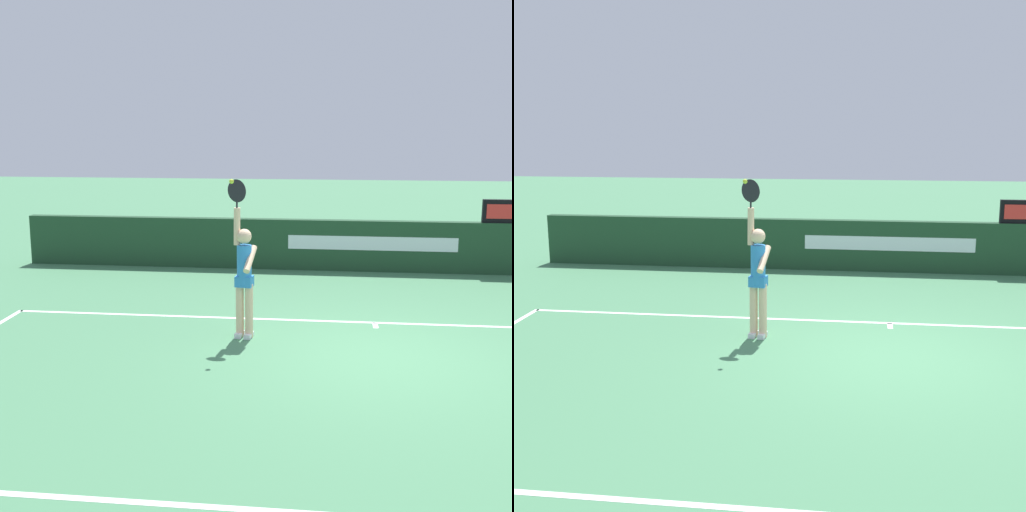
{
  "view_description": "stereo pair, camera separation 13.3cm",
  "coord_description": "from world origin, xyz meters",
  "views": [
    {
      "loc": [
        -0.71,
        -9.05,
        3.2
      ],
      "look_at": [
        -1.87,
        0.86,
        1.22
      ],
      "focal_mm": 47.01,
      "sensor_mm": 36.0,
      "label": 1
    },
    {
      "loc": [
        -0.58,
        -9.03,
        3.2
      ],
      "look_at": [
        -1.87,
        0.86,
        1.22
      ],
      "focal_mm": 47.01,
      "sensor_mm": 36.0,
      "label": 2
    }
  ],
  "objects": [
    {
      "name": "speed_display",
      "position": [
        2.78,
        5.59,
        1.37
      ],
      "size": [
        0.68,
        0.13,
        0.49
      ],
      "color": "black",
      "rests_on": "back_wall"
    },
    {
      "name": "back_wall",
      "position": [
        0.0,
        5.59,
        0.56
      ],
      "size": [
        15.3,
        0.25,
        1.12
      ],
      "color": "#1D3F26",
      "rests_on": "ground"
    },
    {
      "name": "tennis_ball",
      "position": [
        -2.15,
        0.33,
        2.39
      ],
      "size": [
        0.07,
        0.07,
        0.07
      ],
      "color": "#C6DC36"
    },
    {
      "name": "tennis_player",
      "position": [
        -2.02,
        0.64,
        0.99
      ],
      "size": [
        0.46,
        0.47,
        2.42
      ],
      "color": "beige",
      "rests_on": "ground"
    },
    {
      "name": "ground_plane",
      "position": [
        0.0,
        0.0,
        0.0
      ],
      "size": [
        60.0,
        60.0,
        0.0
      ],
      "primitive_type": "plane",
      "color": "#437C53"
    },
    {
      "name": "court_lines",
      "position": [
        0.0,
        -1.16,
        0.0
      ],
      "size": [
        12.24,
        5.67,
        0.0
      ],
      "color": "white",
      "rests_on": "ground"
    }
  ]
}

